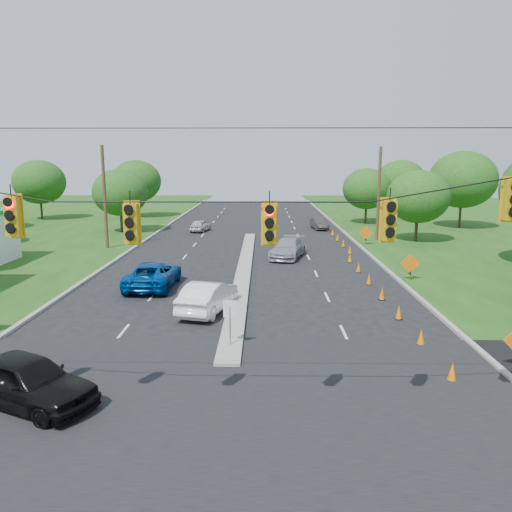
{
  "coord_description": "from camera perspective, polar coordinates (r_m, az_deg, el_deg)",
  "views": [
    {
      "loc": [
        1.34,
        -13.5,
        7.6
      ],
      "look_at": [
        0.98,
        11.77,
        2.8
      ],
      "focal_mm": 35.0,
      "sensor_mm": 36.0,
      "label": 1
    }
  ],
  "objects": [
    {
      "name": "tree_4",
      "position": [
        71.82,
        -23.52,
        7.76
      ],
      "size": [
        6.72,
        6.72,
        7.84
      ],
      "color": "black",
      "rests_on": "ground"
    },
    {
      "name": "silver_car_oncoming",
      "position": [
        55.5,
        -6.4,
        3.49
      ],
      "size": [
        2.3,
        4.03,
        1.29
      ],
      "primitive_type": "imported",
      "rotation": [
        0.0,
        0.0,
        2.93
      ],
      "color": "#BEBEBE",
      "rests_on": "ground"
    },
    {
      "name": "cone_13",
      "position": [
        62.84,
        7.46,
        4.03
      ],
      "size": [
        0.32,
        0.32,
        0.7
      ],
      "primitive_type": "cone",
      "color": "#FC7200",
      "rests_on": "ground"
    },
    {
      "name": "tree_12",
      "position": [
        62.87,
        12.54,
        7.52
      ],
      "size": [
        5.88,
        5.88,
        6.86
      ],
      "color": "black",
      "rests_on": "ground"
    },
    {
      "name": "cone_6",
      "position": [
        38.76,
        10.68,
        -0.22
      ],
      "size": [
        0.32,
        0.32,
        0.7
      ],
      "primitive_type": "cone",
      "color": "#FC7200",
      "rests_on": "ground"
    },
    {
      "name": "white_sedan",
      "position": [
        25.71,
        -5.51,
        -4.63
      ],
      "size": [
        2.86,
        5.13,
        1.6
      ],
      "primitive_type": "imported",
      "rotation": [
        0.0,
        0.0,
        2.89
      ],
      "color": "white",
      "rests_on": "ground"
    },
    {
      "name": "utility_pole_far_left",
      "position": [
        45.75,
        -16.9,
        6.41
      ],
      "size": [
        0.28,
        0.28,
        9.0
      ],
      "primitive_type": "cylinder",
      "color": "#422D1C",
      "rests_on": "ground"
    },
    {
      "name": "cone_0",
      "position": [
        19.2,
        21.51,
        -12.21
      ],
      "size": [
        0.32,
        0.32,
        0.7
      ],
      "primitive_type": "cone",
      "color": "#FC7200",
      "rests_on": "ground"
    },
    {
      "name": "blue_pickup",
      "position": [
        31.15,
        -11.66,
        -2.09
      ],
      "size": [
        2.81,
        5.81,
        1.59
      ],
      "primitive_type": "imported",
      "rotation": [
        0.0,
        0.0,
        3.11
      ],
      "color": "#003B8E",
      "rests_on": "ground"
    },
    {
      "name": "median",
      "position": [
        35.35,
        -1.38,
        -1.67
      ],
      "size": [
        1.0,
        34.0,
        0.18
      ],
      "primitive_type": "cube",
      "color": "gray",
      "rests_on": "ground"
    },
    {
      "name": "dark_car_receding",
      "position": [
        57.36,
        7.25,
        3.71
      ],
      "size": [
        1.89,
        4.13,
        1.31
      ],
      "primitive_type": "imported",
      "rotation": [
        0.0,
        0.0,
        0.13
      ],
      "color": "#312D2D",
      "rests_on": "ground"
    },
    {
      "name": "cone_11",
      "position": [
        55.94,
        8.27,
        3.19
      ],
      "size": [
        0.32,
        0.32,
        0.7
      ],
      "primitive_type": "cone",
      "color": "#FC7200",
      "rests_on": "ground"
    },
    {
      "name": "cone_1",
      "position": [
        22.28,
        18.35,
        -8.8
      ],
      "size": [
        0.32,
        0.32,
        0.7
      ],
      "primitive_type": "cone",
      "color": "#FC7200",
      "rests_on": "ground"
    },
    {
      "name": "cone_3",
      "position": [
        28.73,
        14.21,
        -4.2
      ],
      "size": [
        0.32,
        0.32,
        0.7
      ],
      "primitive_type": "cone",
      "color": "#FC7200",
      "rests_on": "ground"
    },
    {
      "name": "median_sign",
      "position": [
        20.48,
        -2.99,
        -6.69
      ],
      "size": [
        0.55,
        0.06,
        2.05
      ],
      "color": "gray",
      "rests_on": "ground"
    },
    {
      "name": "cone_9",
      "position": [
        49.08,
        9.31,
        2.11
      ],
      "size": [
        0.32,
        0.32,
        0.7
      ],
      "primitive_type": "cone",
      "color": "#FC7200",
      "rests_on": "ground"
    },
    {
      "name": "cone_8",
      "position": [
        45.66,
        9.94,
        1.45
      ],
      "size": [
        0.32,
        0.32,
        0.7
      ],
      "primitive_type": "cone",
      "color": "#FC7200",
      "rests_on": "ground"
    },
    {
      "name": "tree_6",
      "position": [
        70.71,
        -13.52,
        8.31
      ],
      "size": [
        6.72,
        6.72,
        7.84
      ],
      "color": "black",
      "rests_on": "ground"
    },
    {
      "name": "curb_right",
      "position": [
        45.01,
        12.03,
        0.79
      ],
      "size": [
        0.25,
        110.0,
        0.16
      ],
      "primitive_type": "cube",
      "color": "gray",
      "rests_on": "ground"
    },
    {
      "name": "work_sign_1",
      "position": [
        33.52,
        17.19,
        -0.93
      ],
      "size": [
        1.27,
        0.58,
        1.37
      ],
      "color": "black",
      "rests_on": "ground"
    },
    {
      "name": "tree_11",
      "position": [
        71.04,
        16.22,
        8.2
      ],
      "size": [
        6.72,
        6.72,
        7.84
      ],
      "color": "black",
      "rests_on": "ground"
    },
    {
      "name": "cross_street",
      "position": [
        15.54,
        -4.47,
        -18.54
      ],
      "size": [
        160.0,
        14.0,
        0.02
      ],
      "primitive_type": "cube",
      "color": "black",
      "rests_on": "ground"
    },
    {
      "name": "black_sedan",
      "position": [
        17.68,
        -24.74,
        -12.81
      ],
      "size": [
        5.22,
        3.81,
        1.65
      ],
      "primitive_type": "imported",
      "rotation": [
        0.0,
        0.0,
        1.14
      ],
      "color": "black",
      "rests_on": "ground"
    },
    {
      "name": "utility_pole_far_right",
      "position": [
        49.86,
        13.85,
        6.88
      ],
      "size": [
        0.28,
        0.28,
        9.0
      ],
      "primitive_type": "cylinder",
      "color": "#422D1C",
      "rests_on": "ground"
    },
    {
      "name": "cone_5",
      "position": [
        35.39,
        11.63,
        -1.29
      ],
      "size": [
        0.32,
        0.32,
        0.7
      ],
      "primitive_type": "cone",
      "color": "#FC7200",
      "rests_on": "ground"
    },
    {
      "name": "silver_car_far",
      "position": [
        39.97,
        3.64,
        0.89
      ],
      "size": [
        3.48,
        5.7,
        1.54
      ],
      "primitive_type": "imported",
      "rotation": [
        0.0,
        0.0,
        -0.27
      ],
      "color": "#9692A3",
      "rests_on": "ground"
    },
    {
      "name": "tree_5",
      "position": [
        55.75,
        -15.27,
        7.02
      ],
      "size": [
        5.88,
        5.88,
        6.86
      ],
      "color": "black",
      "rests_on": "ground"
    },
    {
      "name": "tree_9",
      "position": [
        49.81,
        18.05,
        6.47
      ],
      "size": [
        5.88,
        5.88,
        6.86
      ],
      "color": "black",
      "rests_on": "ground"
    },
    {
      "name": "tree_10",
      "position": [
        61.83,
        22.55,
        8.07
      ],
      "size": [
        7.56,
        7.56,
        8.82
      ],
      "color": "black",
      "rests_on": "ground"
    },
    {
      "name": "cone_10",
      "position": [
        52.51,
        8.75,
        2.69
      ],
      "size": [
        0.32,
        0.32,
        0.7
      ],
      "primitive_type": "cone",
      "color": "#FC7200",
      "rests_on": "ground"
    },
    {
      "name": "cone_4",
      "position": [
        32.04,
        12.78,
        -2.6
      ],
      "size": [
        0.32,
        0.32,
        0.7
      ],
      "primitive_type": "cone",
      "color": "#FC7200",
      "rests_on": "ground"
    },
    {
      "name": "ground",
      "position": [
        15.54,
        -4.47,
        -18.54
      ],
      "size": [
        160.0,
        160.0,
        0.0
      ],
      "primitive_type": "plane",
      "color": "black",
      "rests_on": "ground"
    },
    {
      "name": "work_sign_2",
      "position": [
        46.92,
        12.45,
        2.52
      ],
      "size": [
        1.27,
        0.58,
        1.37
      ],
      "color": "black",
      "rests_on": "ground"
    },
    {
      "name": "cone_7",
      "position": [
        42.26,
        10.68,
        0.68
      ],
      "size": [
        0.32,
        0.32,
        0.7
      ],
      "primitive_type": "cone",
      "color": "#FC7200",
      "rests_on": "ground"
    },
    {
      "name": "curb_left",
      "position": [
        45.61,
        -13.72,
        0.85
      ],
      "size": [
        0.25,
        110.0,
        0.16
      ],
      "primitive_type": "cube",
      "color": "gray",
      "rests_on": "ground"
    },
    {
      "name": "signal_span",
      "position": [
        12.84,
        -5.42,
        -1.09
      ],
      "size": [
        25.6,
        0.32,
        9.0
      ],
      "color": "#422D1C",
      "rests_on": "ground"
    },
    {
      "name": "cone_12",
      "position": [
        59.39,
        7.84,
        3.64
      ],
      "size": [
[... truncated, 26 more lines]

